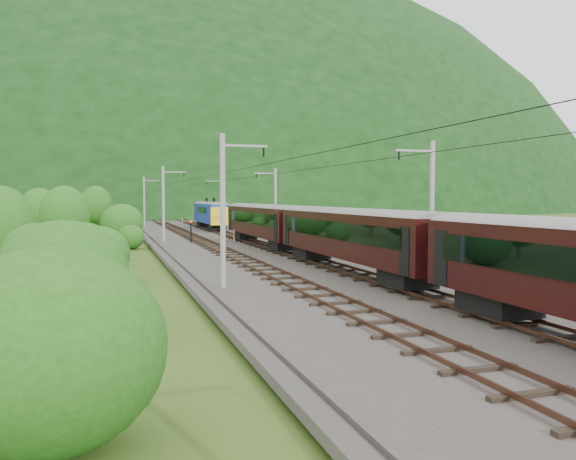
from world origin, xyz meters
name	(u,v)px	position (x,y,z in m)	size (l,w,h in m)	color
ground	(333,288)	(0.00, 0.00, 0.00)	(600.00, 600.00, 0.00)	#335119
railbed	(280,264)	(0.00, 10.00, 0.15)	(14.00, 220.00, 0.30)	#38332D
track_left	(248,263)	(-2.40, 10.00, 0.37)	(2.40, 220.00, 0.27)	#553324
track_right	(311,260)	(2.40, 10.00, 0.37)	(2.40, 220.00, 0.27)	#553324
catenary_left	(164,202)	(-6.12, 32.00, 4.50)	(2.54, 192.28, 8.00)	gray
catenary_right	(275,202)	(6.12, 32.00, 4.50)	(2.54, 192.28, 8.00)	gray
overhead_wires	(280,168)	(0.00, 10.00, 7.10)	(4.83, 198.00, 0.03)	black
mountain_main	(132,207)	(0.00, 260.00, 0.00)	(504.00, 360.00, 244.00)	black
train	(450,238)	(2.40, -7.49, 3.23)	(2.68, 129.42, 4.65)	black
hazard_post_near	(182,222)	(-0.37, 62.59, 0.99)	(0.15, 0.15, 1.39)	red
hazard_post_far	(234,236)	(0.75, 28.94, 0.99)	(0.15, 0.15, 1.37)	red
signal	(191,230)	(-3.67, 29.52, 1.68)	(0.26, 0.26, 2.34)	black
vegetation_left	(75,228)	(-14.34, 18.24, 2.60)	(13.08, 145.74, 6.81)	#224D14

